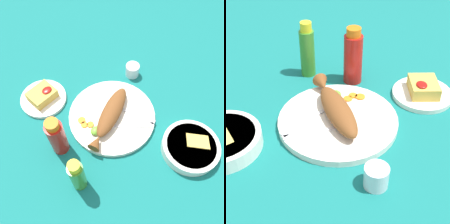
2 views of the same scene
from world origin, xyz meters
TOP-DOWN VIEW (x-y plane):
  - ground_plane at (0.00, 0.00)m, footprint 4.00×4.00m
  - main_plate at (0.00, 0.00)m, footprint 0.31×0.31m
  - fried_fish at (-0.01, -0.01)m, footprint 0.27×0.14m
  - fork_near at (0.06, -0.06)m, footprint 0.06×0.18m
  - fork_far at (0.01, -0.08)m, footprint 0.14×0.14m
  - carrot_slice_near at (-0.09, 0.06)m, footprint 0.03×0.03m
  - carrot_slice_mid at (-0.08, 0.03)m, footprint 0.02×0.02m
  - carrot_slice_far at (-0.10, 0.04)m, footprint 0.02×0.02m
  - lime_wedge_main at (-0.09, -0.01)m, footprint 0.04×0.03m
  - hot_sauce_bottle_red at (-0.20, 0.05)m, footprint 0.06×0.06m
  - hot_sauce_bottle_green at (-0.25, -0.09)m, footprint 0.05×0.05m
  - salt_cup at (0.21, 0.08)m, footprint 0.05×0.05m
  - side_plate_fries at (-0.12, 0.25)m, footprint 0.17×0.17m
  - fries_pile at (-0.12, 0.24)m, footprint 0.09×0.08m
  - guacamole_bowl at (0.08, -0.28)m, footprint 0.19×0.19m

SIDE VIEW (x-z plane):
  - ground_plane at x=0.00m, z-range 0.00..0.00m
  - side_plate_fries at x=-0.12m, z-range 0.00..0.01m
  - main_plate at x=0.00m, z-range 0.00..0.02m
  - fork_near at x=0.06m, z-range 0.02..0.02m
  - fork_far at x=0.01m, z-range 0.02..0.02m
  - carrot_slice_near at x=-0.09m, z-range 0.02..0.02m
  - carrot_slice_mid at x=-0.08m, z-range 0.02..0.02m
  - carrot_slice_far at x=-0.10m, z-range 0.02..0.02m
  - guacamole_bowl at x=0.08m, z-range 0.00..0.05m
  - salt_cup at x=0.21m, z-range 0.00..0.05m
  - lime_wedge_main at x=-0.09m, z-range 0.02..0.04m
  - fries_pile at x=-0.12m, z-range 0.01..0.05m
  - fried_fish at x=-0.01m, z-range 0.02..0.07m
  - hot_sauce_bottle_green at x=-0.25m, z-range -0.01..0.17m
  - hot_sauce_bottle_red at x=-0.20m, z-range 0.00..0.17m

